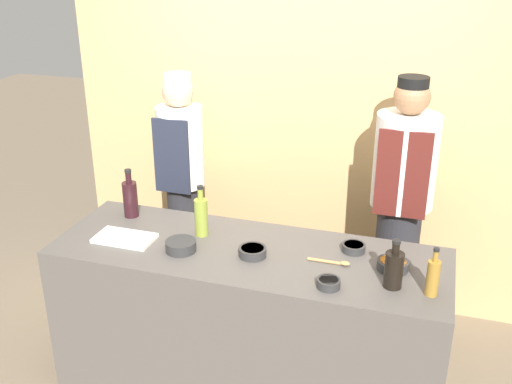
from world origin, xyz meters
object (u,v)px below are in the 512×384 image
(sauce_bowl_brown, at_px, (181,245))
(chef_left, at_px, (182,181))
(sauce_bowl_red, at_px, (329,283))
(cutting_board, at_px, (125,238))
(chef_right, at_px, (401,205))
(sauce_bowl_yellow, at_px, (354,247))
(bottle_oil, at_px, (201,216))
(bottle_wine, at_px, (130,198))
(wooden_spoon, at_px, (333,262))
(sauce_bowl_white, at_px, (253,251))
(bottle_soy, at_px, (394,269))
(sauce_bowl_orange, at_px, (393,264))
(bottle_vinegar, at_px, (433,277))

(sauce_bowl_brown, bearing_deg, chef_left, 113.69)
(sauce_bowl_red, height_order, cutting_board, sauce_bowl_red)
(chef_right, bearing_deg, sauce_bowl_yellow, -107.30)
(bottle_oil, height_order, chef_right, chef_right)
(sauce_bowl_brown, bearing_deg, bottle_wine, 146.12)
(bottle_oil, distance_m, wooden_spoon, 0.77)
(sauce_bowl_white, distance_m, cutting_board, 0.72)
(sauce_bowl_red, xyz_separation_m, sauce_bowl_yellow, (0.06, 0.39, -0.00))
(sauce_bowl_brown, distance_m, bottle_soy, 1.10)
(sauce_bowl_orange, bearing_deg, wooden_spoon, -172.40)
(sauce_bowl_white, distance_m, chef_left, 1.12)
(sauce_bowl_yellow, bearing_deg, wooden_spoon, -114.93)
(sauce_bowl_white, bearing_deg, wooden_spoon, 5.76)
(sauce_bowl_white, bearing_deg, cutting_board, -176.78)
(bottle_wine, bearing_deg, sauce_bowl_orange, -6.14)
(bottle_soy, relative_size, chef_left, 0.15)
(sauce_bowl_white, xyz_separation_m, bottle_soy, (0.72, -0.08, 0.07))
(bottle_soy, xyz_separation_m, bottle_vinegar, (0.18, -0.02, -0.00))
(sauce_bowl_white, bearing_deg, chef_right, 50.12)
(bottle_oil, height_order, bottle_vinegar, bottle_oil)
(wooden_spoon, bearing_deg, bottle_vinegar, -16.26)
(sauce_bowl_white, height_order, bottle_vinegar, bottle_vinegar)
(bottle_wine, xyz_separation_m, chef_left, (0.07, 0.57, -0.10))
(bottle_wine, xyz_separation_m, chef_right, (1.52, 0.57, -0.08))
(sauce_bowl_yellow, bearing_deg, bottle_oil, -175.61)
(bottle_soy, relative_size, bottle_wine, 0.84)
(bottle_vinegar, bearing_deg, cutting_board, 177.92)
(sauce_bowl_yellow, xyz_separation_m, cutting_board, (-1.21, -0.25, -0.01))
(bottle_vinegar, distance_m, wooden_spoon, 0.51)
(sauce_bowl_orange, bearing_deg, chef_left, 153.44)
(sauce_bowl_white, xyz_separation_m, bottle_oil, (-0.34, 0.14, 0.09))
(cutting_board, xyz_separation_m, bottle_wine, (-0.11, 0.29, 0.11))
(cutting_board, bearing_deg, bottle_vinegar, -2.08)
(sauce_bowl_red, bearing_deg, bottle_vinegar, 9.86)
(sauce_bowl_white, xyz_separation_m, sauce_bowl_yellow, (0.49, 0.21, -0.00))
(bottle_soy, xyz_separation_m, bottle_wine, (-1.56, 0.33, 0.02))
(sauce_bowl_red, height_order, sauce_bowl_yellow, sauce_bowl_red)
(sauce_bowl_orange, distance_m, bottle_vinegar, 0.27)
(bottle_wine, relative_size, chef_left, 0.18)
(sauce_bowl_brown, xyz_separation_m, wooden_spoon, (0.79, 0.10, -0.02))
(bottle_wine, bearing_deg, wooden_spoon, -9.31)
(sauce_bowl_orange, bearing_deg, bottle_soy, -84.82)
(sauce_bowl_brown, bearing_deg, cutting_board, 176.76)
(sauce_bowl_orange, xyz_separation_m, sauce_bowl_white, (-0.71, -0.08, -0.00))
(chef_left, bearing_deg, bottle_soy, -31.19)
(bottle_vinegar, bearing_deg, sauce_bowl_brown, 178.23)
(bottle_oil, bearing_deg, wooden_spoon, -7.67)
(sauce_bowl_orange, distance_m, bottle_soy, 0.18)
(wooden_spoon, relative_size, chef_left, 0.13)
(sauce_bowl_orange, xyz_separation_m, bottle_soy, (0.01, -0.16, 0.07))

